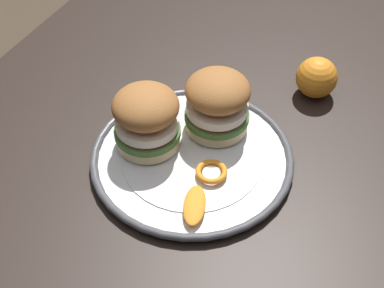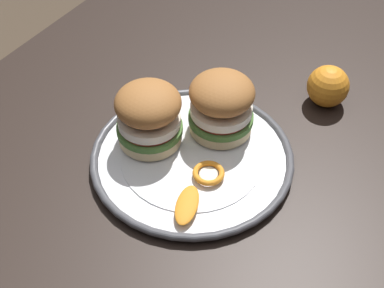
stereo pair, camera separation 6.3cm
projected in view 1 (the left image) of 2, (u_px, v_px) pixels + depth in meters
The scene contains 7 objects.
dining_table at pixel (201, 239), 0.91m from camera, with size 1.45×0.97×0.74m.
dinner_plate at pixel (192, 158), 0.89m from camera, with size 0.31×0.31×0.02m.
sandwich_half_left at pixel (146, 118), 0.87m from camera, with size 0.14×0.14×0.10m.
sandwich_half_right at pixel (217, 102), 0.89m from camera, with size 0.14×0.14×0.10m.
orange_peel_curled at pixel (211, 172), 0.86m from camera, with size 0.07×0.07×0.01m.
orange_peel_strip_long at pixel (192, 204), 0.82m from camera, with size 0.08×0.05×0.01m.
whole_orange at pixel (317, 77), 0.99m from camera, with size 0.07×0.07×0.07m, color orange.
Camera 1 is at (0.48, 0.23, 1.41)m, focal length 54.79 mm.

